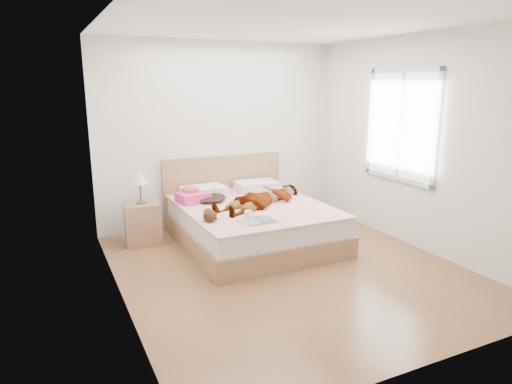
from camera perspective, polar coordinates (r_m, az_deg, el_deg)
ground at (r=5.18m, az=4.12°, el=-9.55°), size 4.00×4.00×0.00m
woman at (r=5.87m, az=0.77°, el=-0.43°), size 1.59×1.15×0.21m
hair at (r=6.07m, az=-5.95°, el=-0.64°), size 0.49×0.58×0.08m
phone at (r=6.02m, az=-5.19°, el=0.46°), size 0.07×0.09×0.05m
room_shell at (r=6.10m, az=17.71°, el=7.92°), size 4.00×4.00×4.00m
bed at (r=5.96m, az=-0.77°, el=-3.60°), size 1.80×2.08×1.00m
towel at (r=6.00m, az=-7.92°, el=-0.45°), size 0.44×0.38×0.21m
magazine at (r=5.13m, az=0.31°, el=-3.60°), size 0.43×0.28×0.03m
coffee_mug at (r=5.22m, az=-0.97°, el=-2.83°), size 0.13×0.10×0.09m
plush_toy at (r=5.16m, az=-5.82°, el=-2.87°), size 0.18×0.25×0.13m
nightstand at (r=6.04m, az=-14.03°, el=-3.41°), size 0.47×0.42×0.94m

